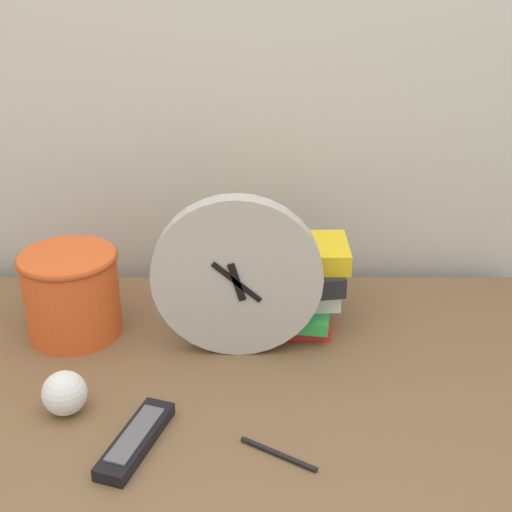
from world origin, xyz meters
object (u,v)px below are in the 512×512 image
at_px(tv_remote, 134,440).
at_px(book_stack, 280,282).
at_px(pen, 277,454).
at_px(crumpled_paper_ball, 63,394).
at_px(basket, 69,291).
at_px(desk_clock, 235,278).

bearing_deg(tv_remote, book_stack, 57.78).
xyz_separation_m(book_stack, pen, (-0.02, -0.38, -0.08)).
relative_size(book_stack, pen, 2.17).
relative_size(tv_remote, crumpled_paper_ball, 2.54).
distance_m(basket, pen, 0.50).
xyz_separation_m(basket, tv_remote, (0.16, -0.31, -0.07)).
bearing_deg(basket, pen, -42.64).
relative_size(book_stack, crumpled_paper_ball, 3.39).
bearing_deg(crumpled_paper_ball, pen, -17.25).
distance_m(desk_clock, tv_remote, 0.32).
distance_m(book_stack, pen, 0.39).
bearing_deg(crumpled_paper_ball, tv_remote, -33.21).
bearing_deg(desk_clock, basket, 168.10).
relative_size(basket, pen, 1.63).
bearing_deg(desk_clock, crumpled_paper_ball, -146.82).
bearing_deg(pen, book_stack, 87.52).
bearing_deg(basket, book_stack, 6.07).
distance_m(basket, crumpled_paper_ball, 0.24).
height_order(crumpled_paper_ball, pen, crumpled_paper_ball).
relative_size(desk_clock, basket, 1.63).
bearing_deg(tv_remote, crumpled_paper_ball, 146.79).
height_order(basket, tv_remote, basket).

